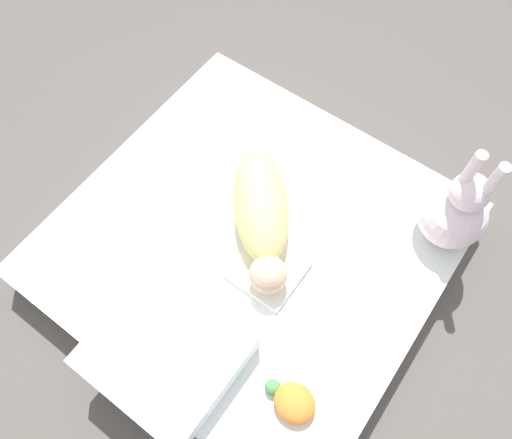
{
  "coord_description": "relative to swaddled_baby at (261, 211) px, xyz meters",
  "views": [
    {
      "loc": [
        -0.4,
        0.52,
        1.56
      ],
      "look_at": [
        0.01,
        -0.03,
        0.21
      ],
      "focal_mm": 35.0,
      "sensor_mm": 36.0,
      "label": 1
    }
  ],
  "objects": [
    {
      "name": "turtle_plush",
      "position": [
        -0.37,
        0.38,
        -0.06
      ],
      "size": [
        0.15,
        0.1,
        0.06
      ],
      "color": "orange",
      "rests_on": "bed_mattress"
    },
    {
      "name": "swaddled_baby",
      "position": [
        0.0,
        0.0,
        0.0
      ],
      "size": [
        0.39,
        0.42,
        0.18
      ],
      "rotation": [
        0.0,
        0.0,
        2.29
      ],
      "color": "#EFDB7F",
      "rests_on": "bed_mattress"
    },
    {
      "name": "bunny_plush",
      "position": [
        -0.47,
        -0.31,
        0.04
      ],
      "size": [
        0.2,
        0.2,
        0.39
      ],
      "color": "silver",
      "rests_on": "bed_mattress"
    },
    {
      "name": "bed_mattress",
      "position": [
        0.0,
        0.05,
        -0.17
      ],
      "size": [
        1.12,
        1.1,
        0.16
      ],
      "color": "white",
      "rests_on": "ground_plane"
    },
    {
      "name": "burp_cloth",
      "position": [
        -0.11,
        0.11,
        -0.08
      ],
      "size": [
        0.19,
        0.19,
        0.02
      ],
      "color": "white",
      "rests_on": "bed_mattress"
    },
    {
      "name": "pillow",
      "position": [
        -0.03,
        0.48,
        -0.04
      ],
      "size": [
        0.37,
        0.34,
        0.1
      ],
      "color": "white",
      "rests_on": "bed_mattress"
    },
    {
      "name": "ground_plane",
      "position": [
        0.0,
        0.05,
        -0.25
      ],
      "size": [
        12.0,
        12.0,
        0.0
      ],
      "primitive_type": "plane",
      "color": "#514C47"
    }
  ]
}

